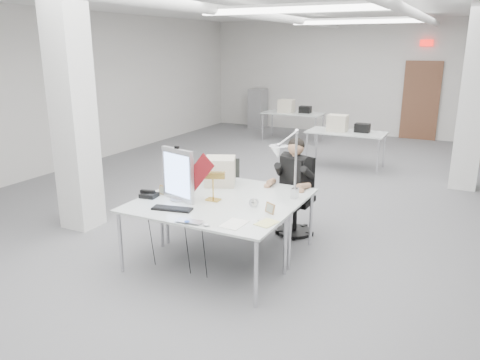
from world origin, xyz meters
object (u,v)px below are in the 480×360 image
Objects in this scene: desk_main at (202,212)px; architect_lamp at (288,170)px; bankers_lamp at (213,185)px; desk_phone at (149,195)px; seated_person at (295,171)px; beige_monitor at (220,171)px; office_chair at (295,197)px; monitor at (178,175)px; laptop at (187,223)px.

architect_lamp is (0.76, 0.62, 0.41)m from desk_main.
bankers_lamp is 0.80m from desk_phone.
beige_monitor is at bearing -123.57° from seated_person.
monitor is (-0.95, -1.37, 0.54)m from office_chair.
architect_lamp is at bearing -6.13° from bankers_lamp.
beige_monitor is at bearing 147.72° from architect_lamp.
desk_phone is 0.24× the size of architect_lamp.
desk_main is 4.92× the size of bankers_lamp.
monitor is 0.77× the size of architect_lamp.
laptop is (0.51, -0.61, -0.30)m from monitor.
bankers_lamp is at bearing -176.82° from architect_lamp.
monitor is 1.26m from architect_lamp.
desk_phone is at bearing -176.88° from architect_lamp.
architect_lamp is (1.56, 0.50, 0.38)m from desk_phone.
monitor is at bearing 155.66° from desk_main.
desk_phone is at bearing -154.11° from monitor.
architect_lamp is at bearing -41.59° from beige_monitor.
office_chair is 1.30× the size of architect_lamp.
beige_monitor is 0.47× the size of architect_lamp.
desk_phone is 0.50× the size of beige_monitor.
seated_person reaches higher than bankers_lamp.
bankers_lamp reaches higher than office_chair.
desk_phone is (-0.37, -0.07, -0.28)m from monitor.
office_chair is 1.16m from architect_lamp.
seated_person is 2.55× the size of beige_monitor.
seated_person reaches higher than laptop.
laptop is 0.76× the size of beige_monitor.
architect_lamp reaches higher than seated_person.
office_chair is at bearing 40.30° from bankers_lamp.
desk_main is 9.46× the size of desk_phone.
monitor is 1.61× the size of beige_monitor.
office_chair is 1.70× the size of monitor.
beige_monitor reaches higher than laptop.
desk_phone reaches higher than desk_main.
monitor reaches higher than desk_phone.
bankers_lamp reaches higher than desk_main.
beige_monitor is (0.13, 0.76, -0.13)m from monitor.
seated_person is (0.52, 1.52, 0.16)m from desk_main.
beige_monitor is at bearing 98.45° from laptop.
office_chair is 1.40m from bankers_lamp.
desk_main is 0.42m from laptop.
desk_phone is (-1.33, -1.39, -0.12)m from seated_person.
laptop is 1.43m from beige_monitor.
laptop is 1.30m from architect_lamp.
bankers_lamp is at bearing 10.42° from desk_phone.
office_chair is 2.85× the size of bankers_lamp.
seated_person is 0.96m from architect_lamp.
bankers_lamp is (0.37, 0.17, -0.12)m from monitor.
desk_main is at bearing -16.00° from desk_phone.
seated_person is 5.09× the size of desk_phone.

